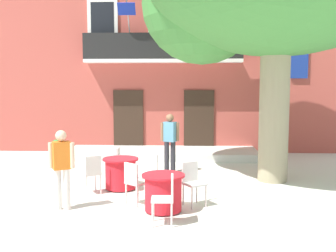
% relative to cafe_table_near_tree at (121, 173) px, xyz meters
% --- Properties ---
extents(ground_plane, '(120.00, 120.00, 0.00)m').
position_rel_cafe_table_near_tree_xyz_m(ground_plane, '(0.78, 0.37, -0.39)').
color(ground_plane, silver).
extents(building_facade, '(13.00, 5.09, 7.50)m').
position_rel_cafe_table_near_tree_xyz_m(building_facade, '(0.76, 7.36, 3.36)').
color(building_facade, '#B24C42').
rests_on(building_facade, ground).
extents(entrance_step_platform, '(6.57, 1.98, 0.25)m').
position_rel_cafe_table_near_tree_xyz_m(entrance_step_platform, '(0.76, 4.38, -0.27)').
color(entrance_step_platform, silver).
rests_on(entrance_step_platform, ground).
extents(cafe_table_near_tree, '(0.86, 0.86, 0.76)m').
position_rel_cafe_table_near_tree_xyz_m(cafe_table_near_tree, '(0.00, 0.00, 0.00)').
color(cafe_table_near_tree, red).
rests_on(cafe_table_near_tree, ground).
extents(cafe_chair_near_tree_0, '(0.55, 0.55, 0.91)m').
position_rel_cafe_table_near_tree_xyz_m(cafe_chair_near_tree_0, '(-0.59, -0.47, 0.14)').
color(cafe_chair_near_tree_0, silver).
rests_on(cafe_chair_near_tree_0, ground).
extents(cafe_chair_near_tree_1, '(0.54, 0.54, 0.91)m').
position_rel_cafe_table_near_tree_xyz_m(cafe_chair_near_tree_1, '(0.70, -0.29, 0.14)').
color(cafe_chair_near_tree_1, silver).
rests_on(cafe_chair_near_tree_1, ground).
extents(cafe_chair_near_tree_2, '(0.40, 0.40, 0.91)m').
position_rel_cafe_table_near_tree_xyz_m(cafe_chair_near_tree_2, '(-0.07, 0.75, 0.14)').
color(cafe_chair_near_tree_2, silver).
rests_on(cafe_chair_near_tree_2, ground).
extents(cafe_table_middle, '(0.86, 0.86, 0.76)m').
position_rel_cafe_table_near_tree_xyz_m(cafe_table_middle, '(1.12, -1.69, 0.00)').
color(cafe_table_middle, red).
rests_on(cafe_table_middle, ground).
extents(cafe_chair_middle_0, '(0.56, 0.56, 0.91)m').
position_rel_cafe_table_near_tree_xyz_m(cafe_chair_middle_0, '(0.50, -1.27, 0.14)').
color(cafe_chair_middle_0, silver).
rests_on(cafe_chair_middle_0, ground).
extents(cafe_chair_middle_1, '(0.41, 0.41, 0.91)m').
position_rel_cafe_table_near_tree_xyz_m(cafe_chair_middle_1, '(1.22, -2.44, 0.14)').
color(cafe_chair_middle_1, silver).
rests_on(cafe_chair_middle_1, ground).
extents(cafe_chair_middle_2, '(0.55, 0.55, 0.91)m').
position_rel_cafe_table_near_tree_xyz_m(cafe_chair_middle_2, '(1.72, -1.22, 0.14)').
color(cafe_chair_middle_2, silver).
rests_on(cafe_chair_middle_2, ground).
extents(ground_planter_left, '(0.32, 0.32, 0.63)m').
position_rel_cafe_table_near_tree_xyz_m(ground_planter_left, '(-2.88, 4.12, -0.04)').
color(ground_planter_left, '#995638').
rests_on(ground_planter_left, ground).
extents(pedestrian_near_entrance, '(0.53, 0.35, 1.63)m').
position_rel_cafe_table_near_tree_xyz_m(pedestrian_near_entrance, '(-0.93, -1.64, 0.53)').
color(pedestrian_near_entrance, silver).
rests_on(pedestrian_near_entrance, ground).
extents(pedestrian_mid_plaza, '(0.53, 0.35, 1.69)m').
position_rel_cafe_table_near_tree_xyz_m(pedestrian_mid_plaza, '(1.12, 1.88, 0.57)').
color(pedestrian_mid_plaza, '#232328').
rests_on(pedestrian_mid_plaza, ground).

